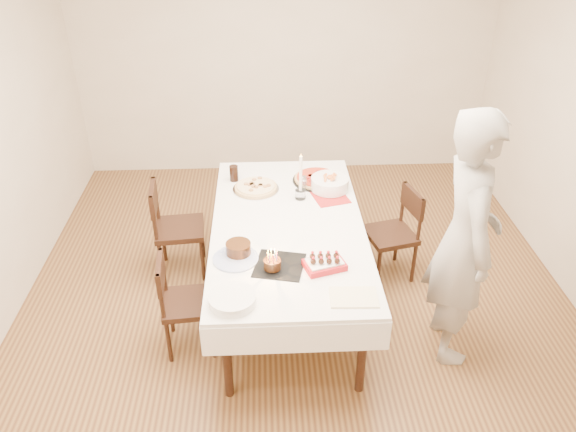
{
  "coord_description": "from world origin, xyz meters",
  "views": [
    {
      "loc": [
        -0.24,
        -3.51,
        3.03
      ],
      "look_at": [
        -0.08,
        0.05,
        0.82
      ],
      "focal_mm": 35.0,
      "sensor_mm": 36.0,
      "label": 1
    }
  ],
  "objects_px": {
    "person": "(465,240)",
    "pizza_white": "(256,187)",
    "chair_right_savory": "(390,235)",
    "cola_glass": "(234,173)",
    "chair_left_savory": "(180,229)",
    "layer_cake": "(238,249)",
    "birthday_cake": "(272,260)",
    "chair_left_dessert": "(189,303)",
    "dining_table": "(288,264)",
    "strawberry_box": "(325,264)",
    "pizza_pepperoni": "(317,179)",
    "taper_candle": "(301,176)",
    "pasta_bowl": "(330,183)"
  },
  "relations": [
    {
      "from": "chair_left_savory",
      "to": "layer_cake",
      "type": "xyz_separation_m",
      "value": [
        0.54,
        -0.84,
        0.37
      ]
    },
    {
      "from": "cola_glass",
      "to": "dining_table",
      "type": "bearing_deg",
      "value": -59.38
    },
    {
      "from": "pizza_pepperoni",
      "to": "taper_candle",
      "type": "relative_size",
      "value": 1.05
    },
    {
      "from": "person",
      "to": "cola_glass",
      "type": "relative_size",
      "value": 13.6
    },
    {
      "from": "layer_cake",
      "to": "birthday_cake",
      "type": "distance_m",
      "value": 0.3
    },
    {
      "from": "cola_glass",
      "to": "birthday_cake",
      "type": "height_order",
      "value": "birthday_cake"
    },
    {
      "from": "chair_right_savory",
      "to": "pizza_white",
      "type": "relative_size",
      "value": 2.11
    },
    {
      "from": "pizza_white",
      "to": "pasta_bowl",
      "type": "distance_m",
      "value": 0.62
    },
    {
      "from": "dining_table",
      "to": "pizza_pepperoni",
      "type": "xyz_separation_m",
      "value": [
        0.28,
        0.68,
        0.4
      ]
    },
    {
      "from": "birthday_cake",
      "to": "person",
      "type": "bearing_deg",
      "value": 1.24
    },
    {
      "from": "pizza_white",
      "to": "dining_table",
      "type": "bearing_deg",
      "value": -66.15
    },
    {
      "from": "pizza_pepperoni",
      "to": "strawberry_box",
      "type": "relative_size",
      "value": 1.58
    },
    {
      "from": "chair_right_savory",
      "to": "cola_glass",
      "type": "height_order",
      "value": "cola_glass"
    },
    {
      "from": "cola_glass",
      "to": "strawberry_box",
      "type": "distance_m",
      "value": 1.43
    },
    {
      "from": "chair_right_savory",
      "to": "birthday_cake",
      "type": "height_order",
      "value": "birthday_cake"
    },
    {
      "from": "pizza_white",
      "to": "birthday_cake",
      "type": "xyz_separation_m",
      "value": [
        0.11,
        -1.1,
        0.06
      ]
    },
    {
      "from": "chair_left_dessert",
      "to": "cola_glass",
      "type": "xyz_separation_m",
      "value": [
        0.3,
        1.17,
        0.43
      ]
    },
    {
      "from": "taper_candle",
      "to": "birthday_cake",
      "type": "relative_size",
      "value": 3.06
    },
    {
      "from": "dining_table",
      "to": "person",
      "type": "distance_m",
      "value": 1.38
    },
    {
      "from": "taper_candle",
      "to": "birthday_cake",
      "type": "xyz_separation_m",
      "value": [
        -0.25,
        -0.94,
        -0.12
      ]
    },
    {
      "from": "pizza_pepperoni",
      "to": "chair_left_dessert",
      "type": "bearing_deg",
      "value": -131.93
    },
    {
      "from": "chair_right_savory",
      "to": "strawberry_box",
      "type": "distance_m",
      "value": 1.16
    },
    {
      "from": "pasta_bowl",
      "to": "taper_candle",
      "type": "relative_size",
      "value": 0.78
    },
    {
      "from": "chair_right_savory",
      "to": "layer_cake",
      "type": "distance_m",
      "value": 1.48
    },
    {
      "from": "person",
      "to": "layer_cake",
      "type": "xyz_separation_m",
      "value": [
        -1.51,
        0.16,
        -0.13
      ]
    },
    {
      "from": "pasta_bowl",
      "to": "layer_cake",
      "type": "height_order",
      "value": "pasta_bowl"
    },
    {
      "from": "dining_table",
      "to": "layer_cake",
      "type": "relative_size",
      "value": 9.6
    },
    {
      "from": "chair_left_savory",
      "to": "person",
      "type": "height_order",
      "value": "person"
    },
    {
      "from": "dining_table",
      "to": "chair_left_savory",
      "type": "relative_size",
      "value": 2.49
    },
    {
      "from": "person",
      "to": "strawberry_box",
      "type": "relative_size",
      "value": 6.99
    },
    {
      "from": "pizza_white",
      "to": "taper_candle",
      "type": "distance_m",
      "value": 0.43
    },
    {
      "from": "pizza_pepperoni",
      "to": "dining_table",
      "type": "bearing_deg",
      "value": -112.5
    },
    {
      "from": "pizza_pepperoni",
      "to": "person",
      "type": "bearing_deg",
      "value": -54.12
    },
    {
      "from": "birthday_cake",
      "to": "chair_left_savory",
      "type": "bearing_deg",
      "value": 126.83
    },
    {
      "from": "person",
      "to": "pizza_white",
      "type": "relative_size",
      "value": 4.81
    },
    {
      "from": "pizza_white",
      "to": "pizza_pepperoni",
      "type": "height_order",
      "value": "same"
    },
    {
      "from": "chair_right_savory",
      "to": "pizza_pepperoni",
      "type": "height_order",
      "value": "chair_right_savory"
    },
    {
      "from": "pizza_white",
      "to": "birthday_cake",
      "type": "bearing_deg",
      "value": -84.18
    },
    {
      "from": "chair_left_dessert",
      "to": "dining_table",
      "type": "bearing_deg",
      "value": -153.48
    },
    {
      "from": "pizza_white",
      "to": "birthday_cake",
      "type": "height_order",
      "value": "birthday_cake"
    },
    {
      "from": "pizza_pepperoni",
      "to": "cola_glass",
      "type": "relative_size",
      "value": 3.08
    },
    {
      "from": "layer_cake",
      "to": "cola_glass",
      "type": "bearing_deg",
      "value": 93.56
    },
    {
      "from": "cola_glass",
      "to": "person",
      "type": "bearing_deg",
      "value": -38.27
    },
    {
      "from": "chair_right_savory",
      "to": "chair_left_savory",
      "type": "distance_m",
      "value": 1.78
    },
    {
      "from": "person",
      "to": "cola_glass",
      "type": "height_order",
      "value": "person"
    },
    {
      "from": "chair_left_savory",
      "to": "pasta_bowl",
      "type": "xyz_separation_m",
      "value": [
        1.27,
        0.05,
        0.38
      ]
    },
    {
      "from": "person",
      "to": "pizza_pepperoni",
      "type": "distance_m",
      "value": 1.5
    },
    {
      "from": "birthday_cake",
      "to": "pizza_white",
      "type": "bearing_deg",
      "value": 95.82
    },
    {
      "from": "person",
      "to": "strawberry_box",
      "type": "xyz_separation_m",
      "value": [
        -0.93,
        -0.03,
        -0.15
      ]
    },
    {
      "from": "pasta_bowl",
      "to": "cola_glass",
      "type": "xyz_separation_m",
      "value": [
        -0.8,
        0.2,
        0.01
      ]
    }
  ]
}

